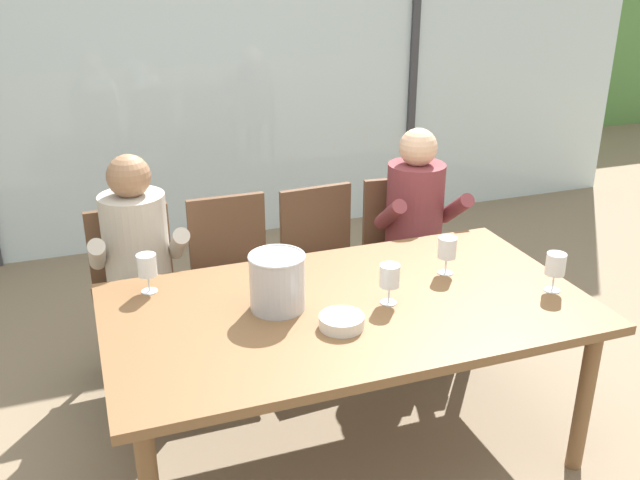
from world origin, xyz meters
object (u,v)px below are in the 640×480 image
ice_bucket_primary (277,281)px  wine_glass_center_pour (447,248)px  wine_glass_by_left_taster (390,277)px  chair_center (323,256)px  chair_left_of_center (233,268)px  dining_table (348,318)px  chair_right_of_center (403,245)px  person_maroon_top (419,223)px  wine_glass_near_bucket (556,265)px  tasting_bowl (342,321)px  wine_glass_by_right_taster (147,267)px  chair_near_curtain (136,282)px  person_beige_jumper (139,261)px

ice_bucket_primary → wine_glass_center_pour: bearing=4.3°
wine_glass_by_left_taster → wine_glass_center_pour: size_ratio=1.00×
chair_center → wine_glass_by_left_taster: bearing=-98.2°
chair_left_of_center → chair_center: bearing=-1.5°
dining_table → chair_right_of_center: (0.72, 0.94, -0.15)m
chair_right_of_center → person_maroon_top: 0.21m
wine_glass_near_bucket → wine_glass_center_pour: bearing=138.2°
ice_bucket_primary → tasting_bowl: 0.32m
wine_glass_center_pour → wine_glass_by_right_taster: size_ratio=1.00×
dining_table → chair_near_curtain: (-0.79, 0.96, -0.15)m
dining_table → person_beige_jumper: bearing=133.0°
chair_center → dining_table: bearing=-107.9°
tasting_bowl → person_beige_jumper: bearing=124.0°
dining_table → ice_bucket_primary: bearing=166.7°
chair_left_of_center → wine_glass_near_bucket: (1.15, -1.15, 0.34)m
chair_near_curtain → wine_glass_by_left_taster: wine_glass_by_left_taster is taller
chair_center → wine_glass_by_left_taster: wine_glass_by_left_taster is taller
chair_right_of_center → wine_glass_by_left_taster: bearing=-113.6°
wine_glass_by_right_taster → chair_right_of_center: bearing=20.3°
ice_bucket_primary → wine_glass_center_pour: (0.81, 0.06, 0.00)m
chair_right_of_center → wine_glass_center_pour: wine_glass_center_pour is taller
person_beige_jumper → tasting_bowl: (0.67, -0.99, 0.07)m
dining_table → chair_left_of_center: (-0.28, 0.96, -0.15)m
wine_glass_center_pour → wine_glass_by_right_taster: (-1.29, 0.27, -0.00)m
dining_table → wine_glass_center_pour: size_ratio=11.49×
chair_left_of_center → wine_glass_near_bucket: bearing=-44.7°
person_beige_jumper → wine_glass_by_right_taster: bearing=-89.9°
wine_glass_center_pour → chair_center: bearing=109.8°
chair_right_of_center → person_beige_jumper: bearing=-169.6°
dining_table → person_maroon_top: person_maroon_top is taller
chair_center → wine_glass_near_bucket: 1.34m
tasting_bowl → wine_glass_by_right_taster: bearing=139.9°
person_beige_jumper → wine_glass_near_bucket: bearing=-31.6°
tasting_bowl → wine_glass_center_pour: (0.62, 0.30, 0.10)m
person_maroon_top → wine_glass_center_pour: (-0.23, -0.70, 0.16)m
chair_center → person_beige_jumper: (-1.00, -0.12, 0.17)m
chair_center → wine_glass_by_left_taster: (-0.07, -1.00, 0.33)m
chair_near_curtain → person_beige_jumper: bearing=-85.0°
chair_left_of_center → person_beige_jumper: (-0.49, -0.14, 0.17)m
chair_center → wine_glass_near_bucket: (0.64, -1.13, 0.34)m
person_beige_jumper → ice_bucket_primary: person_beige_jumper is taller
ice_bucket_primary → wine_glass_by_left_taster: size_ratio=1.37×
chair_center → wine_glass_center_pour: 0.93m
chair_center → ice_bucket_primary: bearing=-124.6°
chair_near_curtain → wine_glass_by_right_taster: (0.02, -0.57, 0.33)m
ice_bucket_primary → wine_glass_by_right_taster: bearing=145.9°
chair_left_of_center → chair_center: size_ratio=1.00×
chair_near_curtain → wine_glass_center_pour: bearing=-35.0°
chair_center → tasting_bowl: (-0.33, -1.12, 0.24)m
chair_right_of_center → wine_glass_near_bucket: size_ratio=5.14×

